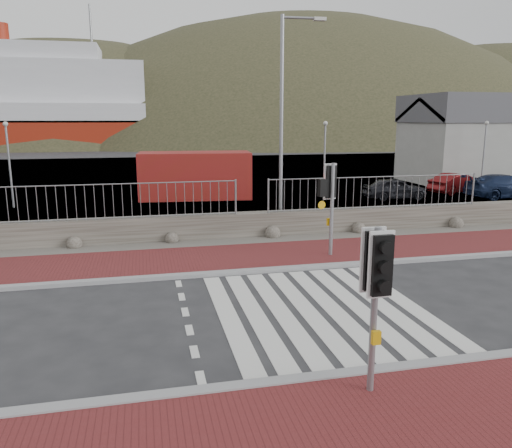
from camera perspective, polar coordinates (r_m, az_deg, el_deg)
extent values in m
plane|color=#28282B|center=(11.60, 7.28, -9.63)|extent=(220.00, 220.00, 0.00)
cube|color=maroon|center=(7.62, 21.30, -22.44)|extent=(40.00, 4.00, 0.08)
cube|color=maroon|center=(15.66, 1.64, -3.63)|extent=(40.00, 3.00, 0.08)
cube|color=gray|center=(9.08, 14.02, -15.96)|extent=(40.00, 0.25, 0.12)
cube|color=gray|center=(14.27, 3.15, -5.17)|extent=(40.00, 0.25, 0.12)
cube|color=silver|center=(11.09, -3.15, -10.55)|extent=(0.42, 5.60, 0.01)
cube|color=silver|center=(11.20, -0.08, -10.31)|extent=(0.42, 5.60, 0.01)
cube|color=silver|center=(11.33, 2.93, -10.04)|extent=(0.42, 5.60, 0.01)
cube|color=silver|center=(11.50, 5.85, -9.75)|extent=(0.42, 5.60, 0.01)
cube|color=silver|center=(11.70, 8.68, -9.45)|extent=(0.42, 5.60, 0.01)
cube|color=silver|center=(11.92, 11.40, -9.14)|extent=(0.42, 5.60, 0.01)
cube|color=silver|center=(12.17, 14.01, -8.82)|extent=(0.42, 5.60, 0.01)
cube|color=silver|center=(12.44, 16.50, -8.50)|extent=(0.42, 5.60, 0.01)
cube|color=#59544C|center=(17.55, 0.01, -1.96)|extent=(40.00, 1.50, 0.06)
cube|color=#4B453D|center=(18.21, -0.55, -0.08)|extent=(40.00, 0.60, 0.90)
cylinder|color=gray|center=(17.42, -16.12, 4.40)|extent=(8.40, 0.04, 0.04)
cylinder|color=gray|center=(17.76, -2.34, 3.04)|extent=(0.07, 0.07, 1.20)
cylinder|color=gray|center=(19.39, 13.59, 5.26)|extent=(8.40, 0.04, 0.04)
cylinder|color=gray|center=(18.02, 1.42, 3.17)|extent=(0.07, 0.07, 1.20)
cylinder|color=gray|center=(21.65, 23.55, 3.66)|extent=(0.07, 0.07, 1.20)
cube|color=#4C4C4F|center=(38.43, -7.14, 5.51)|extent=(120.00, 40.00, 0.50)
cube|color=#3F4C54|center=(73.23, -9.96, 8.44)|extent=(220.00, 50.00, 0.05)
cube|color=silver|center=(79.43, -23.91, 14.39)|extent=(30.00, 12.00, 6.00)
cube|color=silver|center=(79.77, -24.17, 17.25)|extent=(18.00, 10.00, 2.50)
cylinder|color=maroon|center=(80.89, -27.25, 18.69)|extent=(2.40, 2.40, 3.00)
cylinder|color=gray|center=(79.29, -18.37, 20.63)|extent=(0.30, 0.30, 6.00)
cube|color=#9E9E99|center=(38.36, 25.75, 7.42)|extent=(12.00, 6.00, 4.00)
cube|color=#4C4C51|center=(38.30, 26.15, 11.74)|extent=(12.20, 6.20, 1.80)
ellipsoid|color=#2B2D1B|center=(101.58, -18.80, -2.52)|extent=(106.40, 68.40, 76.00)
ellipsoid|color=#2B2D1B|center=(107.99, 5.95, -4.39)|extent=(140.00, 90.00, 100.00)
ellipsoid|color=#2B2D1B|center=(128.07, 25.45, -0.14)|extent=(112.00, 72.00, 80.00)
cylinder|color=gray|center=(7.89, 13.31, -9.95)|extent=(0.11, 0.11, 2.69)
cube|color=#CB940B|center=(8.02, 13.20, -12.19)|extent=(0.13, 0.08, 0.21)
cube|color=black|center=(7.63, 13.61, -4.25)|extent=(0.39, 0.23, 1.01)
sphere|color=#0CE53F|center=(7.71, 13.50, -6.31)|extent=(0.14, 0.14, 0.14)
cylinder|color=gray|center=(15.51, 8.65, 1.49)|extent=(0.12, 0.12, 2.94)
cube|color=#CB940B|center=(15.58, 8.61, 0.17)|extent=(0.16, 0.11, 0.23)
cube|color=black|center=(15.38, 8.75, 4.76)|extent=(0.46, 0.33, 1.10)
sphere|color=#0CE53F|center=(15.42, 8.72, 3.60)|extent=(0.16, 0.16, 0.16)
cube|color=black|center=(15.20, 7.57, 4.12)|extent=(0.26, 0.21, 0.52)
cylinder|color=gray|center=(18.91, 2.91, 11.01)|extent=(0.14, 0.14, 7.89)
cylinder|color=gray|center=(19.40, 5.19, 22.42)|extent=(1.38, 0.17, 0.09)
cube|color=beige|center=(19.58, 7.30, 22.22)|extent=(0.46, 0.24, 0.12)
cube|color=maroon|center=(27.40, -6.97, 5.56)|extent=(6.15, 3.00, 2.48)
imported|color=black|center=(27.83, 15.57, 3.92)|extent=(3.43, 1.54, 1.15)
imported|color=#5F0D0F|center=(31.16, 22.00, 4.33)|extent=(3.74, 2.14, 1.17)
imported|color=#121D3B|center=(30.36, 26.55, 3.88)|extent=(4.48, 1.88, 1.29)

